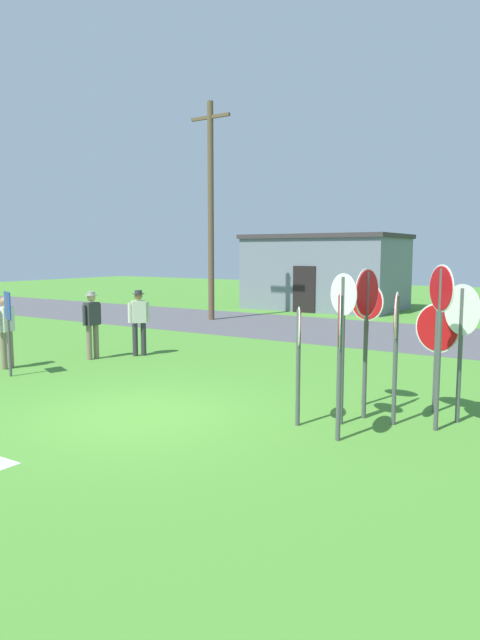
# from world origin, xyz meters

# --- Properties ---
(ground_plane) EXTENTS (80.00, 80.00, 0.00)m
(ground_plane) POSITION_xyz_m (0.00, 0.00, 0.00)
(ground_plane) COLOR #47842D
(street_asphalt) EXTENTS (60.00, 6.40, 0.01)m
(street_asphalt) POSITION_xyz_m (0.00, 11.51, 0.00)
(street_asphalt) COLOR #4C4C51
(street_asphalt) RESTS_ON ground
(building_background) EXTENTS (7.18, 4.76, 3.55)m
(building_background) POSITION_xyz_m (-4.97, 18.46, 1.78)
(building_background) COLOR slate
(building_background) RESTS_ON ground
(utility_pole) EXTENTS (1.80, 0.24, 8.54)m
(utility_pole) POSITION_xyz_m (-6.90, 11.71, 4.45)
(utility_pole) COLOR brown
(utility_pole) RESTS_ON ground
(stop_sign_leaning_right) EXTENTS (0.80, 0.28, 1.88)m
(stop_sign_leaning_right) POSITION_xyz_m (4.16, 2.89, 1.27)
(stop_sign_leaning_right) COLOR #474C4C
(stop_sign_leaning_right) RESTS_ON ground
(stop_sign_rear_left) EXTENTS (0.49, 0.54, 2.55)m
(stop_sign_rear_left) POSITION_xyz_m (4.44, 1.90, 1.73)
(stop_sign_rear_left) COLOR #474C4C
(stop_sign_rear_left) RESTS_ON ground
(stop_sign_rear_right) EXTENTS (0.11, 0.80, 2.48)m
(stop_sign_rear_right) POSITION_xyz_m (3.27, 1.92, 1.71)
(stop_sign_rear_right) COLOR #474C4C
(stop_sign_rear_right) RESTS_ON ground
(stop_sign_low_front) EXTENTS (0.66, 0.19, 2.20)m
(stop_sign_low_front) POSITION_xyz_m (2.97, 2.74, 1.48)
(stop_sign_low_front) COLOR #474C4C
(stop_sign_low_front) RESTS_ON ground
(stop_sign_center_cluster) EXTENTS (0.18, 0.72, 2.12)m
(stop_sign_center_cluster) POSITION_xyz_m (3.79, 1.83, 1.44)
(stop_sign_center_cluster) COLOR #474C4C
(stop_sign_center_cluster) RESTS_ON ground
(stop_sign_nearest) EXTENTS (0.66, 0.50, 2.24)m
(stop_sign_nearest) POSITION_xyz_m (4.62, 2.52, 1.54)
(stop_sign_nearest) COLOR #474C4C
(stop_sign_nearest) RESTS_ON ground
(stop_sign_far_back) EXTENTS (0.58, 0.34, 2.41)m
(stop_sign_far_back) POSITION_xyz_m (3.08, 1.41, 1.61)
(stop_sign_far_back) COLOR #474C4C
(stop_sign_far_back) RESTS_ON ground
(stop_sign_tallest) EXTENTS (0.34, 0.78, 2.19)m
(stop_sign_tallest) POSITION_xyz_m (3.36, 0.63, 1.51)
(stop_sign_tallest) COLOR #474C4C
(stop_sign_tallest) RESTS_ON ground
(stop_sign_leaning_left) EXTENTS (0.32, 0.54, 1.89)m
(stop_sign_leaning_left) POSITION_xyz_m (2.54, 0.97, 1.26)
(stop_sign_leaning_left) COLOR #474C4C
(stop_sign_leaning_left) RESTS_ON ground
(person_near_signs) EXTENTS (0.31, 0.57, 1.74)m
(person_near_signs) POSITION_xyz_m (-4.46, 3.14, 0.98)
(person_near_signs) COLOR #7A6B56
(person_near_signs) RESTS_ON ground
(person_with_sunhat) EXTENTS (0.31, 0.55, 1.69)m
(person_with_sunhat) POSITION_xyz_m (-5.26, 1.22, 0.95)
(person_with_sunhat) COLOR #7A6B56
(person_with_sunhat) RESTS_ON ground
(person_on_left) EXTENTS (0.47, 0.48, 1.74)m
(person_on_left) POSITION_xyz_m (-3.81, 4.16, 1.01)
(person_on_left) COLOR #2D2D33
(person_on_left) RESTS_ON ground
(info_panel_leftmost) EXTENTS (0.56, 0.27, 1.87)m
(info_panel_leftmost) POSITION_xyz_m (-4.44, 0.71, 1.29)
(info_panel_leftmost) COLOR #4C4C51
(info_panel_leftmost) RESTS_ON ground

